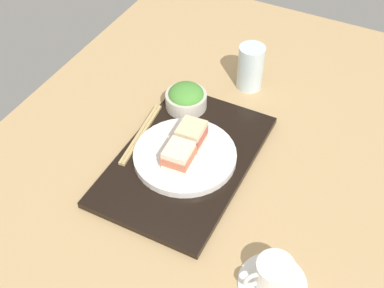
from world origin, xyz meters
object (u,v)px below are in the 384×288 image
Objects in this scene: coffee_cup at (273,276)px; drinking_glass at (251,67)px; sandwich_far at (179,156)px; chopsticks_pair at (141,134)px; sandwich_plate at (185,156)px; sandwich_near at (191,135)px; salad_bowl at (186,98)px.

coffee_cup is 1.06× the size of drinking_glass.
drinking_glass is at bearing 176.61° from sandwich_far.
sandwich_far is at bearing 67.73° from chopsticks_pair.
chopsticks_pair is (-2.01, -12.57, -0.47)cm from sandwich_plate.
sandwich_far is at bearing 3.70° from sandwich_near.
coffee_cup is at bearing 51.17° from sandwich_near.
sandwich_plate is at bearing -176.30° from sandwich_far.
sandwich_near is at bearing -176.30° from sandwich_plate.
drinking_glass is at bearing -153.38° from coffee_cup.
coffee_cup is at bearing 45.51° from salad_bowl.
sandwich_near reaches higher than sandwich_plate.
sandwich_plate is 4.51cm from sandwich_far.
sandwich_near is at bearing -176.30° from sandwich_far.
sandwich_plate is at bearing -124.85° from coffee_cup.
coffee_cup is (21.62, 40.74, 0.83)cm from chopsticks_pair.
sandwich_plate is 3.44× the size of sandwich_near.
salad_bowl is at bearing -134.49° from coffee_cup.
chopsticks_pair is (-5.23, -12.78, -3.63)cm from sandwich_far.
sandwich_far is at bearing -3.39° from drinking_glass.
sandwich_plate is 3.33× the size of sandwich_far.
drinking_glass is at bearing 175.02° from sandwich_near.
chopsticks_pair is (13.75, -4.73, -2.45)cm from salad_bowl.
sandwich_near is 0.97× the size of sandwich_far.
chopsticks_pair is at bearing -26.38° from drinking_glass.
drinking_glass is (-51.61, -25.87, 3.33)cm from coffee_cup.
sandwich_plate is at bearing 26.45° from salad_bowl.
salad_bowl reaches higher than sandwich_plate.
coffee_cup is at bearing 59.62° from sandwich_far.
sandwich_plate is 1.80× the size of coffee_cup.
salad_bowl is at bearing -153.55° from sandwich_plate.
sandwich_plate is 1.91× the size of drinking_glass.
sandwich_near reaches higher than salad_bowl.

